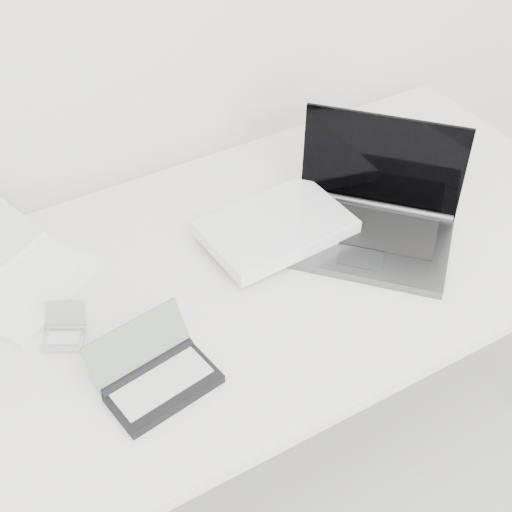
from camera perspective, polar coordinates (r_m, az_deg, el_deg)
desk at (r=1.54m, az=0.21°, el=-1.67°), size 1.60×0.80×0.73m
laptop_large at (r=1.55m, az=5.79°, el=2.72°), size 0.54×0.44×0.24m
netbook_open_white at (r=1.52m, az=-18.62°, el=-1.48°), size 0.38×0.41×0.09m
pda_silver at (r=1.40m, az=-15.05°, el=-5.95°), size 0.11×0.11×0.06m
palmtop_charcoal at (r=1.28m, az=-7.95°, el=-9.53°), size 0.21×0.18×0.10m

